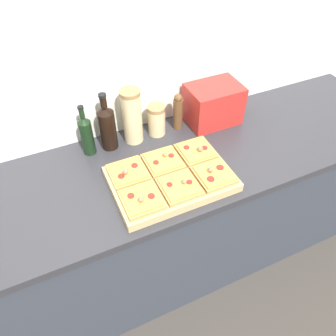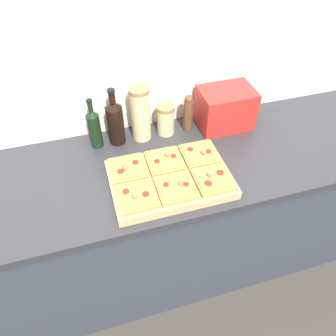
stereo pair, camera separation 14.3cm
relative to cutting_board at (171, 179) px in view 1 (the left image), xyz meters
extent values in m
plane|color=#3D3833|center=(0.04, -0.20, -0.91)|extent=(12.00, 12.00, 0.00)
cube|color=silver|center=(0.04, 0.48, 0.34)|extent=(6.00, 0.06, 2.50)
cube|color=#333842|center=(0.04, 0.12, -0.48)|extent=(2.60, 0.64, 0.85)
cube|color=#2D2D33|center=(0.04, 0.12, -0.04)|extent=(2.63, 0.67, 0.04)
cube|color=tan|center=(0.00, 0.00, 0.00)|extent=(0.52, 0.35, 0.04)
cube|color=tan|center=(-0.17, 0.08, 0.03)|extent=(0.16, 0.16, 0.02)
cube|color=gold|center=(-0.17, 0.08, 0.05)|extent=(0.14, 0.14, 0.01)
cylinder|color=maroon|center=(-0.20, 0.06, 0.05)|extent=(0.03, 0.03, 0.00)
cylinder|color=maroon|center=(-0.13, 0.10, 0.05)|extent=(0.03, 0.03, 0.00)
sphere|color=#7F6B51|center=(-0.18, 0.07, 0.06)|extent=(0.03, 0.03, 0.03)
cube|color=tan|center=(0.00, 0.08, 0.03)|extent=(0.16, 0.16, 0.02)
cube|color=gold|center=(0.00, 0.08, 0.05)|extent=(0.14, 0.14, 0.01)
cylinder|color=maroon|center=(-0.04, 0.08, 0.05)|extent=(0.03, 0.03, 0.00)
cylinder|color=maroon|center=(0.04, 0.09, 0.05)|extent=(0.03, 0.03, 0.00)
sphere|color=#7F6B51|center=(0.02, 0.10, 0.06)|extent=(0.02, 0.02, 0.02)
cube|color=tan|center=(0.17, 0.08, 0.03)|extent=(0.16, 0.16, 0.02)
cube|color=gold|center=(0.17, 0.08, 0.05)|extent=(0.14, 0.14, 0.01)
cylinder|color=maroon|center=(0.13, 0.11, 0.05)|extent=(0.03, 0.03, 0.00)
cylinder|color=maroon|center=(0.20, 0.07, 0.05)|extent=(0.03, 0.03, 0.00)
sphere|color=#7F6B51|center=(0.18, 0.06, 0.06)|extent=(0.03, 0.03, 0.03)
cube|color=tan|center=(-0.17, -0.08, 0.03)|extent=(0.16, 0.16, 0.02)
cube|color=gold|center=(-0.17, -0.08, 0.05)|extent=(0.14, 0.14, 0.01)
cylinder|color=maroon|center=(-0.20, -0.06, 0.05)|extent=(0.03, 0.03, 0.00)
cylinder|color=maroon|center=(-0.13, -0.10, 0.05)|extent=(0.03, 0.03, 0.00)
sphere|color=#7F6B51|center=(-0.18, -0.10, 0.06)|extent=(0.02, 0.02, 0.02)
cube|color=tan|center=(0.00, -0.08, 0.03)|extent=(0.16, 0.16, 0.02)
cube|color=gold|center=(0.00, -0.08, 0.05)|extent=(0.14, 0.14, 0.01)
cylinder|color=maroon|center=(-0.04, -0.07, 0.05)|extent=(0.02, 0.02, 0.00)
cylinder|color=maroon|center=(0.04, -0.09, 0.05)|extent=(0.02, 0.02, 0.00)
sphere|color=#7F6B51|center=(0.02, -0.09, 0.06)|extent=(0.02, 0.02, 0.02)
cube|color=tan|center=(0.17, -0.08, 0.03)|extent=(0.16, 0.16, 0.02)
cube|color=gold|center=(0.17, -0.08, 0.05)|extent=(0.14, 0.14, 0.01)
cylinder|color=maroon|center=(0.13, -0.11, 0.05)|extent=(0.03, 0.03, 0.00)
cylinder|color=maroon|center=(0.20, -0.07, 0.05)|extent=(0.03, 0.03, 0.00)
sphere|color=#7F6B51|center=(0.15, -0.07, 0.06)|extent=(0.02, 0.02, 0.02)
cylinder|color=black|center=(-0.27, 0.35, 0.07)|extent=(0.06, 0.06, 0.18)
cone|color=black|center=(-0.27, 0.35, 0.17)|extent=(0.06, 0.06, 0.03)
cylinder|color=black|center=(-0.27, 0.35, 0.21)|extent=(0.02, 0.02, 0.05)
cylinder|color=black|center=(-0.27, 0.35, 0.24)|extent=(0.03, 0.03, 0.01)
cylinder|color=black|center=(-0.17, 0.35, 0.08)|extent=(0.08, 0.08, 0.20)
cone|color=black|center=(-0.17, 0.35, 0.20)|extent=(0.08, 0.08, 0.03)
cylinder|color=black|center=(-0.17, 0.35, 0.24)|extent=(0.03, 0.03, 0.05)
cylinder|color=black|center=(-0.17, 0.35, 0.27)|extent=(0.04, 0.04, 0.01)
cylinder|color=beige|center=(-0.05, 0.35, 0.11)|extent=(0.09, 0.09, 0.26)
cylinder|color=#937047|center=(-0.05, 0.35, 0.25)|extent=(0.10, 0.10, 0.02)
cylinder|color=beige|center=(0.08, 0.35, 0.05)|extent=(0.09, 0.09, 0.14)
cylinder|color=#937047|center=(0.08, 0.35, 0.13)|extent=(0.09, 0.09, 0.02)
cylinder|color=brown|center=(0.20, 0.35, 0.06)|extent=(0.05, 0.05, 0.17)
sphere|color=brown|center=(0.20, 0.35, 0.16)|extent=(0.04, 0.04, 0.04)
cube|color=red|center=(0.39, 0.32, 0.08)|extent=(0.27, 0.19, 0.21)
cube|color=black|center=(0.39, 0.23, 0.15)|extent=(0.22, 0.01, 0.06)
cube|color=black|center=(0.54, 0.32, 0.09)|extent=(0.02, 0.02, 0.02)
camera|label=1|loc=(-0.42, -0.89, 1.05)|focal=35.00mm
camera|label=2|loc=(-0.29, -0.94, 1.05)|focal=35.00mm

